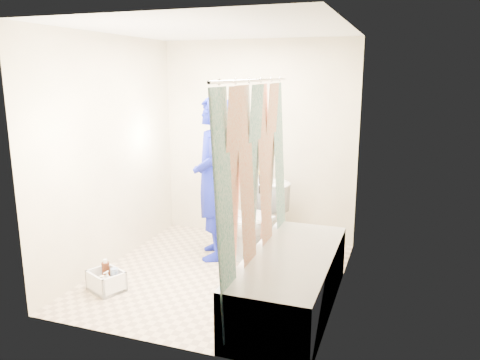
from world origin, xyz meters
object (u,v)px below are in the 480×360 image
(plumber, at_px, (213,179))
(cleaning_caddy, at_px, (107,282))
(bathtub, at_px, (290,280))
(toilet, at_px, (257,220))

(plumber, height_order, cleaning_caddy, plumber)
(plumber, distance_m, cleaning_caddy, 1.52)
(bathtub, xyz_separation_m, plumber, (-1.10, 0.90, 0.62))
(toilet, bearing_deg, bathtub, -47.20)
(plumber, bearing_deg, cleaning_caddy, -51.66)
(bathtub, bearing_deg, cleaning_caddy, -171.74)
(toilet, bearing_deg, plumber, -139.81)
(bathtub, xyz_separation_m, toilet, (-0.66, 1.13, 0.13))
(toilet, height_order, plumber, plumber)
(plumber, xyz_separation_m, cleaning_caddy, (-0.61, -1.15, -0.80))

